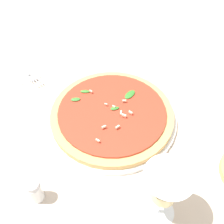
# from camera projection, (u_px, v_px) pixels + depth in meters

# --- Properties ---
(ground_plane) EXTENTS (6.00, 6.00, 0.00)m
(ground_plane) POSITION_uv_depth(u_px,v_px,m) (121.00, 123.00, 0.75)
(ground_plane) COLOR beige
(pizza_arugula_main) EXTENTS (0.37, 0.37, 0.05)m
(pizza_arugula_main) POSITION_uv_depth(u_px,v_px,m) (112.00, 115.00, 0.75)
(pizza_arugula_main) COLOR white
(pizza_arugula_main) RESTS_ON ground_plane
(wine_glass) EXTENTS (0.09, 0.09, 0.17)m
(wine_glass) POSITION_uv_depth(u_px,v_px,m) (165.00, 188.00, 0.49)
(wine_glass) COLOR white
(wine_glass) RESTS_ON ground_plane
(napkin) EXTENTS (0.12, 0.09, 0.01)m
(napkin) POSITION_uv_depth(u_px,v_px,m) (24.00, 71.00, 0.90)
(napkin) COLOR white
(napkin) RESTS_ON ground_plane
(fork) EXTENTS (0.19, 0.03, 0.00)m
(fork) POSITION_uv_depth(u_px,v_px,m) (25.00, 71.00, 0.89)
(fork) COLOR silver
(fork) RESTS_ON ground_plane
(shaker_pepper) EXTENTS (0.03, 0.03, 0.07)m
(shaker_pepper) POSITION_uv_depth(u_px,v_px,m) (35.00, 191.00, 0.58)
(shaker_pepper) COLOR silver
(shaker_pepper) RESTS_ON ground_plane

